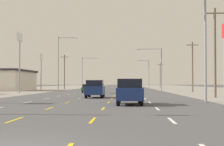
# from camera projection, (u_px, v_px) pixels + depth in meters

# --- Properties ---
(ground_plane) EXTENTS (572.00, 572.00, 0.00)m
(ground_plane) POSITION_uv_depth(u_px,v_px,m) (110.00, 91.00, 75.26)
(ground_plane) COLOR #4C4C4F
(lane_markings) EXTENTS (10.64, 227.60, 0.01)m
(lane_markings) POSITION_uv_depth(u_px,v_px,m) (116.00, 88.00, 113.72)
(lane_markings) COLOR white
(lane_markings) RESTS_ON ground
(signal_span_wire) EXTENTS (27.25, 0.53, 9.13)m
(signal_span_wire) POSITION_uv_depth(u_px,v_px,m) (67.00, 13.00, 19.86)
(signal_span_wire) COLOR brown
(signal_span_wire) RESTS_ON ground
(suv_inner_right_nearest) EXTENTS (1.98, 4.90, 1.98)m
(suv_inner_right_nearest) POSITION_uv_depth(u_px,v_px,m) (130.00, 91.00, 28.27)
(suv_inner_right_nearest) COLOR navy
(suv_inner_right_nearest) RESTS_ON ground
(suv_center_turn_near) EXTENTS (1.98, 4.90, 1.98)m
(suv_center_turn_near) POSITION_uv_depth(u_px,v_px,m) (95.00, 89.00, 41.41)
(suv_center_turn_near) COLOR navy
(suv_center_turn_near) RESTS_ON ground
(sedan_inner_left_mid) EXTENTS (1.80, 4.50, 1.46)m
(sedan_inner_left_mid) POSITION_uv_depth(u_px,v_px,m) (88.00, 88.00, 63.38)
(sedan_inner_left_mid) COLOR #235B2D
(sedan_inner_left_mid) RESTS_ON ground
(sedan_far_right_midfar) EXTENTS (1.80, 4.50, 1.46)m
(sedan_far_right_midfar) POSITION_uv_depth(u_px,v_px,m) (137.00, 86.00, 126.77)
(sedan_far_right_midfar) COLOR #B28C33
(sedan_far_right_midfar) RESTS_ON ground
(pole_sign_left_row_1) EXTENTS (0.24, 2.69, 9.88)m
(pole_sign_left_row_1) POSITION_uv_depth(u_px,v_px,m) (20.00, 47.00, 59.85)
(pole_sign_left_row_1) COLOR gray
(pole_sign_left_row_1) RESTS_ON ground
(pole_sign_left_row_2) EXTENTS (0.24, 1.82, 8.82)m
(pole_sign_left_row_2) POSITION_uv_depth(u_px,v_px,m) (41.00, 63.00, 89.32)
(pole_sign_left_row_2) COLOR gray
(pole_sign_left_row_2) RESTS_ON ground
(pole_sign_right_row_1) EXTENTS (0.24, 1.70, 9.51)m
(pole_sign_right_row_1) POSITION_uv_depth(u_px,v_px,m) (224.00, 42.00, 48.25)
(pole_sign_right_row_1) COLOR gray
(pole_sign_right_row_1) RESTS_ON ground
(streetlight_right_row_0) EXTENTS (3.88, 0.26, 9.66)m
(streetlight_right_row_0) POSITION_uv_depth(u_px,v_px,m) (201.00, 38.00, 31.97)
(streetlight_right_row_0) COLOR gray
(streetlight_right_row_0) RESTS_ON ground
(streetlight_left_row_1) EXTENTS (3.98, 0.26, 10.87)m
(streetlight_left_row_1) POSITION_uv_depth(u_px,v_px,m) (60.00, 60.00, 72.41)
(streetlight_left_row_1) COLOR gray
(streetlight_left_row_1) RESTS_ON ground
(streetlight_right_row_1) EXTENTS (4.96, 0.26, 8.58)m
(streetlight_right_row_1) POSITION_uv_depth(u_px,v_px,m) (158.00, 65.00, 71.65)
(streetlight_right_row_1) COLOR gray
(streetlight_right_row_1) RESTS_ON ground
(streetlight_left_row_2) EXTENTS (4.61, 0.26, 9.53)m
(streetlight_left_row_2) POSITION_uv_depth(u_px,v_px,m) (84.00, 70.00, 112.08)
(streetlight_left_row_2) COLOR gray
(streetlight_left_row_2) RESTS_ON ground
(streetlight_right_row_2) EXTENTS (3.51, 0.26, 8.74)m
(streetlight_right_row_2) POSITION_uv_depth(u_px,v_px,m) (148.00, 72.00, 111.32)
(streetlight_right_row_2) COLOR gray
(streetlight_right_row_2) RESTS_ON ground
(utility_pole_right_row_0) EXTENTS (2.20, 0.26, 10.24)m
(utility_pole_right_row_0) POSITION_uv_depth(u_px,v_px,m) (215.00, 51.00, 41.81)
(utility_pole_right_row_0) COLOR brown
(utility_pole_right_row_0) RESTS_ON ground
(utility_pole_right_row_1) EXTENTS (2.20, 0.26, 9.32)m
(utility_pole_right_row_1) POSITION_uv_depth(u_px,v_px,m) (193.00, 66.00, 67.89)
(utility_pole_right_row_1) COLOR brown
(utility_pole_right_row_1) RESTS_ON ground
(utility_pole_left_row_2) EXTENTS (2.20, 0.26, 9.34)m
(utility_pole_left_row_2) POSITION_uv_depth(u_px,v_px,m) (64.00, 71.00, 99.53)
(utility_pole_left_row_2) COLOR brown
(utility_pole_left_row_2) RESTS_ON ground
(utility_pole_right_row_3) EXTENTS (2.20, 0.26, 8.87)m
(utility_pole_right_row_3) POSITION_uv_depth(u_px,v_px,m) (160.00, 75.00, 131.82)
(utility_pole_right_row_3) COLOR brown
(utility_pole_right_row_3) RESTS_ON ground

